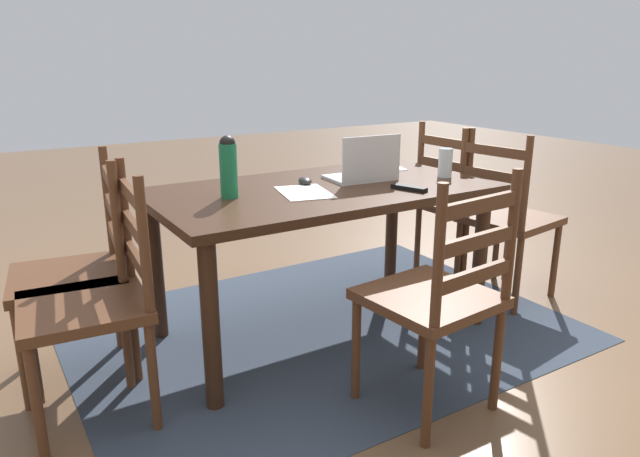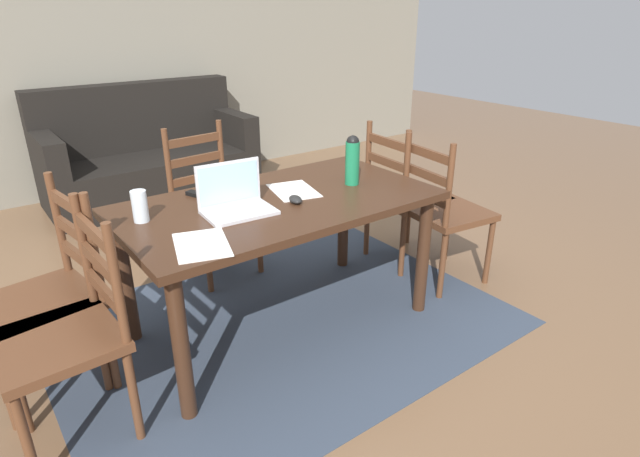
{
  "view_description": "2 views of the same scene",
  "coord_description": "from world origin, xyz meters",
  "views": [
    {
      "loc": [
        1.41,
        2.27,
        1.33
      ],
      "look_at": [
        -0.01,
        -0.04,
        0.52
      ],
      "focal_mm": 32.78,
      "sensor_mm": 36.0,
      "label": 1
    },
    {
      "loc": [
        -1.29,
        -2.07,
        1.62
      ],
      "look_at": [
        0.15,
        -0.15,
        0.59
      ],
      "focal_mm": 28.93,
      "sensor_mm": 36.0,
      "label": 2
    }
  ],
  "objects": [
    {
      "name": "chair_left_near",
      "position": [
        -1.08,
        -0.17,
        0.46
      ],
      "size": [
        0.46,
        0.46,
        0.95
      ],
      "color": "#56331E",
      "rests_on": "ground"
    },
    {
      "name": "area_rug",
      "position": [
        0.0,
        0.0,
        0.0
      ],
      "size": [
        2.36,
        1.76,
        0.01
      ],
      "primitive_type": "cube",
      "color": "#333D4C",
      "rests_on": "ground"
    },
    {
      "name": "chair_right_far",
      "position": [
        1.08,
        0.18,
        0.46
      ],
      "size": [
        0.47,
        0.47,
        0.95
      ],
      "color": "#56331E",
      "rests_on": "ground"
    },
    {
      "name": "drinking_glass",
      "position": [
        -0.65,
        0.13,
        0.8
      ],
      "size": [
        0.07,
        0.07,
        0.14
      ],
      "primitive_type": "cylinder",
      "color": "silver",
      "rests_on": "dining_table"
    },
    {
      "name": "laptop",
      "position": [
        -0.25,
        -0.01,
        0.79
      ],
      "size": [
        0.34,
        0.24,
        0.23
      ],
      "color": "silver",
      "rests_on": "dining_table"
    },
    {
      "name": "water_bottle",
      "position": [
        0.45,
        -0.03,
        0.87
      ],
      "size": [
        0.08,
        0.08,
        0.27
      ],
      "color": "#197247",
      "rests_on": "dining_table"
    },
    {
      "name": "chair_right_near",
      "position": [
        1.08,
        -0.17,
        0.46
      ],
      "size": [
        0.49,
        0.49,
        0.95
      ],
      "color": "#56331E",
      "rests_on": "ground"
    },
    {
      "name": "dining_table",
      "position": [
        0.0,
        0.0,
        0.64
      ],
      "size": [
        1.58,
        0.86,
        0.73
      ],
      "color": "#382114",
      "rests_on": "ground"
    },
    {
      "name": "paper_stack_left",
      "position": [
        -0.54,
        -0.27,
        0.73
      ],
      "size": [
        0.29,
        0.34,
        0.0
      ],
      "primitive_type": "cube",
      "rotation": [
        0.0,
        0.0,
        -0.3
      ],
      "color": "white",
      "rests_on": "dining_table"
    },
    {
      "name": "ground_plane",
      "position": [
        0.0,
        0.0,
        0.0
      ],
      "size": [
        14.0,
        14.0,
        0.0
      ],
      "primitive_type": "plane",
      "color": "brown"
    },
    {
      "name": "computer_mouse",
      "position": [
        0.04,
        -0.09,
        0.75
      ],
      "size": [
        0.08,
        0.11,
        0.03
      ],
      "primitive_type": "ellipsoid",
      "rotation": [
        0.0,
        0.0,
        -0.26
      ],
      "color": "black",
      "rests_on": "dining_table"
    },
    {
      "name": "tv_remote",
      "position": [
        -0.3,
        0.27,
        0.74
      ],
      "size": [
        0.1,
        0.17,
        0.02
      ],
      "primitive_type": "cube",
      "rotation": [
        0.0,
        0.0,
        0.36
      ],
      "color": "black",
      "rests_on": "dining_table"
    },
    {
      "name": "paper_stack_right",
      "position": [
        0.13,
        0.06,
        0.73
      ],
      "size": [
        0.27,
        0.34,
        0.0
      ],
      "primitive_type": "cube",
      "rotation": [
        0.0,
        0.0,
        -0.23
      ],
      "color": "white",
      "rests_on": "dining_table"
    },
    {
      "name": "chair_left_far",
      "position": [
        -1.08,
        0.18,
        0.46
      ],
      "size": [
        0.5,
        0.5,
        0.95
      ],
      "color": "#56331E",
      "rests_on": "ground"
    },
    {
      "name": "chair_far_head",
      "position": [
        -0.0,
        0.8,
        0.46
      ],
      "size": [
        0.48,
        0.48,
        0.95
      ],
      "color": "#56331E",
      "rests_on": "ground"
    }
  ]
}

